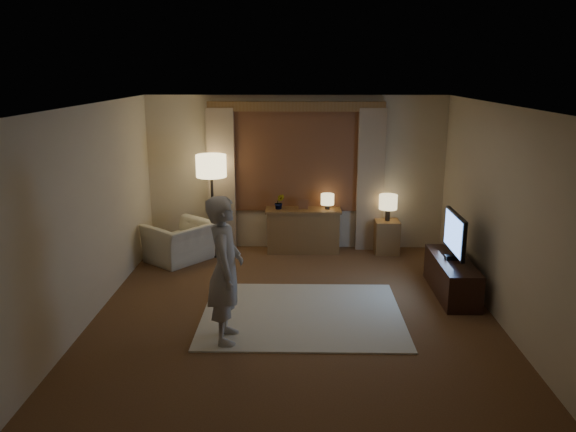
{
  "coord_description": "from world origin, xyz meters",
  "views": [
    {
      "loc": [
        0.04,
        -6.6,
        3.0
      ],
      "look_at": [
        -0.09,
        0.6,
        1.12
      ],
      "focal_mm": 35.0,
      "sensor_mm": 36.0,
      "label": 1
    }
  ],
  "objects_px": {
    "sideboard": "(303,231)",
    "person": "(225,270)",
    "tv_stand": "(452,277)",
    "armchair": "(181,242)",
    "side_table": "(387,237)"
  },
  "relations": [
    {
      "from": "sideboard",
      "to": "person",
      "type": "height_order",
      "value": "person"
    },
    {
      "from": "armchair",
      "to": "tv_stand",
      "type": "relative_size",
      "value": 0.69
    },
    {
      "from": "armchair",
      "to": "person",
      "type": "bearing_deg",
      "value": 60.77
    },
    {
      "from": "person",
      "to": "side_table",
      "type": "bearing_deg",
      "value": -38.16
    },
    {
      "from": "armchair",
      "to": "person",
      "type": "xyz_separation_m",
      "value": [
        1.09,
        -2.75,
        0.54
      ]
    },
    {
      "from": "tv_stand",
      "to": "person",
      "type": "height_order",
      "value": "person"
    },
    {
      "from": "sideboard",
      "to": "side_table",
      "type": "distance_m",
      "value": 1.41
    },
    {
      "from": "person",
      "to": "armchair",
      "type": "bearing_deg",
      "value": 18.83
    },
    {
      "from": "side_table",
      "to": "person",
      "type": "relative_size",
      "value": 0.33
    },
    {
      "from": "sideboard",
      "to": "person",
      "type": "xyz_separation_m",
      "value": [
        -0.89,
        -3.27,
        0.51
      ]
    },
    {
      "from": "armchair",
      "to": "sideboard",
      "type": "bearing_deg",
      "value": 144.02
    },
    {
      "from": "armchair",
      "to": "person",
      "type": "distance_m",
      "value": 3.01
    },
    {
      "from": "armchair",
      "to": "tv_stand",
      "type": "height_order",
      "value": "armchair"
    },
    {
      "from": "sideboard",
      "to": "person",
      "type": "bearing_deg",
      "value": -105.19
    },
    {
      "from": "side_table",
      "to": "tv_stand",
      "type": "distance_m",
      "value": 1.9
    }
  ]
}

